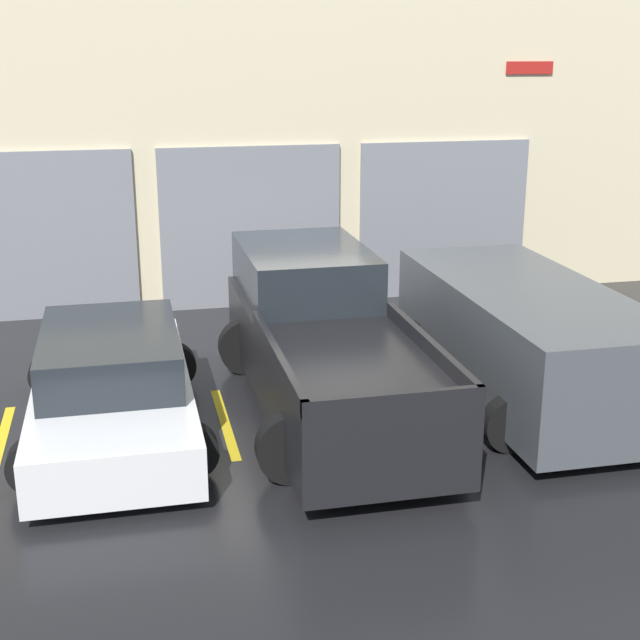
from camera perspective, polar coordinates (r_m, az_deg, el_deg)
ground_plane at (r=13.42m, az=-1.58°, el=-2.43°), size 28.00×28.00×0.00m
shophouse_building at (r=15.99m, az=-4.01°, el=10.47°), size 17.88×0.68×5.39m
pickup_truck at (r=11.42m, az=0.20°, el=-1.39°), size 2.40×5.53×1.85m
sedan_white at (r=10.98m, az=-13.14°, el=-4.13°), size 2.21×4.44×1.27m
sedan_side at (r=12.00m, az=13.02°, el=-1.09°), size 2.39×4.86×1.52m
parking_stripe_far_left at (r=11.28m, az=-19.75°, el=-7.39°), size 0.12×2.20×0.01m
parking_stripe_left at (r=11.23m, az=-6.11°, el=-6.53°), size 0.12×2.20×0.01m
parking_stripe_centre at (r=11.79m, az=6.89°, el=-5.38°), size 0.12×2.20×0.01m
parking_stripe_right at (r=12.88m, az=18.14°, el=-4.15°), size 0.12×2.20×0.01m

